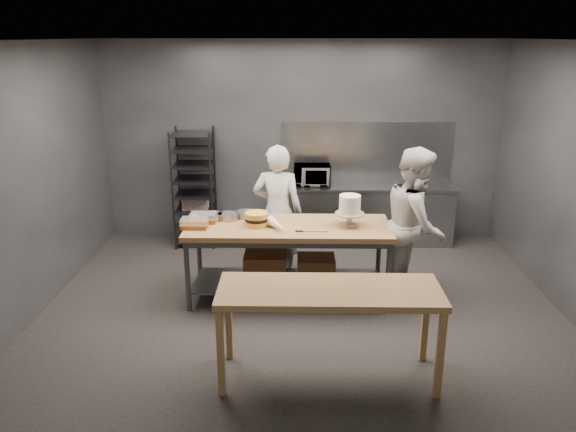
# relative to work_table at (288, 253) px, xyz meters

# --- Properties ---
(ground) EXTENTS (6.00, 6.00, 0.00)m
(ground) POSITION_rel_work_table_xyz_m (0.17, -0.24, -0.57)
(ground) COLOR black
(ground) RESTS_ON ground
(back_wall) EXTENTS (6.00, 0.04, 3.00)m
(back_wall) POSITION_rel_work_table_xyz_m (0.17, 2.26, 0.93)
(back_wall) COLOR #4C4F54
(back_wall) RESTS_ON ground
(work_table) EXTENTS (2.40, 0.90, 0.92)m
(work_table) POSITION_rel_work_table_xyz_m (0.00, 0.00, 0.00)
(work_table) COLOR #996B3D
(work_table) RESTS_ON ground
(near_counter) EXTENTS (2.00, 0.70, 0.90)m
(near_counter) POSITION_rel_work_table_xyz_m (0.40, -1.68, 0.24)
(near_counter) COLOR brown
(near_counter) RESTS_ON ground
(back_counter) EXTENTS (2.60, 0.60, 0.90)m
(back_counter) POSITION_rel_work_table_xyz_m (1.17, 1.94, -0.12)
(back_counter) COLOR slate
(back_counter) RESTS_ON ground
(splashback_panel) EXTENTS (2.60, 0.02, 0.90)m
(splashback_panel) POSITION_rel_work_table_xyz_m (1.17, 2.24, 0.78)
(splashback_panel) COLOR slate
(splashback_panel) RESTS_ON back_counter
(speed_rack) EXTENTS (0.63, 0.68, 1.75)m
(speed_rack) POSITION_rel_work_table_xyz_m (-1.43, 1.86, 0.28)
(speed_rack) COLOR black
(speed_rack) RESTS_ON ground
(chef_behind) EXTENTS (0.68, 0.48, 1.75)m
(chef_behind) POSITION_rel_work_table_xyz_m (-0.14, 0.66, 0.30)
(chef_behind) COLOR silver
(chef_behind) RESTS_ON ground
(chef_right) EXTENTS (0.87, 1.02, 1.84)m
(chef_right) POSITION_rel_work_table_xyz_m (1.50, 0.03, 0.35)
(chef_right) COLOR silver
(chef_right) RESTS_ON ground
(microwave) EXTENTS (0.54, 0.37, 0.30)m
(microwave) POSITION_rel_work_table_xyz_m (0.33, 1.94, 0.48)
(microwave) COLOR black
(microwave) RESTS_ON back_counter
(frosted_cake_stand) EXTENTS (0.34, 0.34, 0.37)m
(frosted_cake_stand) POSITION_rel_work_table_xyz_m (0.72, -0.01, 0.58)
(frosted_cake_stand) COLOR #AEA38B
(frosted_cake_stand) RESTS_ON work_table
(layer_cake) EXTENTS (0.27, 0.27, 0.16)m
(layer_cake) POSITION_rel_work_table_xyz_m (-0.36, -0.02, 0.43)
(layer_cake) COLOR #EEB54B
(layer_cake) RESTS_ON work_table
(cake_pans) EXTENTS (0.70, 0.37, 0.07)m
(cake_pans) POSITION_rel_work_table_xyz_m (-0.75, 0.23, 0.39)
(cake_pans) COLOR gray
(cake_pans) RESTS_ON work_table
(piping_bag) EXTENTS (0.29, 0.39, 0.12)m
(piping_bag) POSITION_rel_work_table_xyz_m (-0.11, -0.18, 0.41)
(piping_bag) COLOR white
(piping_bag) RESTS_ON work_table
(offset_spatula) EXTENTS (0.37, 0.02, 0.02)m
(offset_spatula) POSITION_rel_work_table_xyz_m (0.23, -0.23, 0.35)
(offset_spatula) COLOR slate
(offset_spatula) RESTS_ON work_table
(pastry_clamshells) EXTENTS (0.38, 0.42, 0.11)m
(pastry_clamshells) POSITION_rel_work_table_xyz_m (-1.04, -0.01, 0.40)
(pastry_clamshells) COLOR #A35B20
(pastry_clamshells) RESTS_ON work_table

